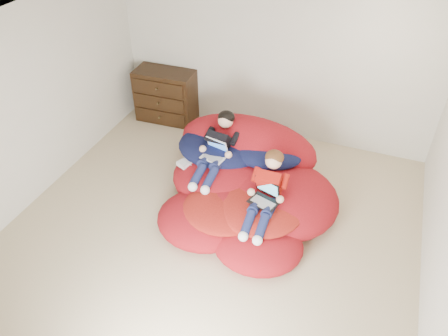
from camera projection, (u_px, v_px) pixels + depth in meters
room_shell at (212, 217)px, 5.43m from camera, size 5.10×5.10×2.77m
dresser at (166, 96)px, 7.44m from camera, size 1.02×0.58×0.90m
beanbag_pile at (245, 182)px, 5.89m from camera, size 2.49×2.45×0.94m
cream_pillow at (229, 125)px, 6.38m from camera, size 0.42×0.26×0.26m
older_boy at (218, 145)px, 5.90m from camera, size 0.34×1.15×0.66m
younger_boy at (267, 189)px, 5.24m from camera, size 0.30×1.03×0.71m
laptop_white at (215, 152)px, 5.84m from camera, size 0.35×0.35×0.22m
laptop_black at (265, 196)px, 5.23m from camera, size 0.39×0.38×0.25m
power_adapter at (184, 164)px, 5.97m from camera, size 0.21×0.21×0.06m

